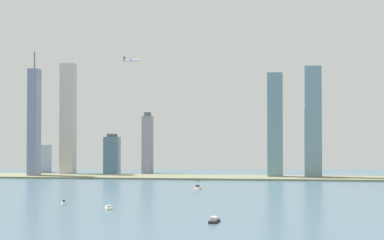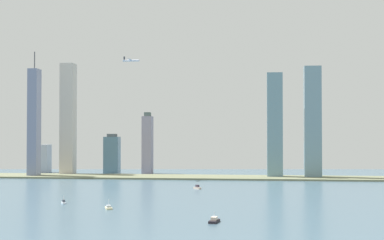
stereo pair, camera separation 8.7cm
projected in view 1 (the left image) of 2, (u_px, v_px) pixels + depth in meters
waterfront_pier at (195, 177)px, 807.78m from camera, size 910.02×72.29×2.45m
skyscraper_0 at (148, 144)px, 893.50m from camera, size 15.59×23.12×100.94m
skyscraper_1 at (275, 125)px, 809.43m from camera, size 22.96×14.98×157.01m
skyscraper_3 at (68, 119)px, 870.07m from camera, size 21.57×21.51×178.42m
skyscraper_4 at (112, 155)px, 893.02m from camera, size 24.59×20.28×65.54m
skyscraper_5 at (34, 123)px, 831.11m from camera, size 14.92×19.59×191.89m
skyscraper_6 at (313, 122)px, 803.42m from camera, size 24.73×17.76×166.04m
skyscraper_7 at (42, 158)px, 918.39m from camera, size 25.17×22.10×47.33m
boat_0 at (109, 207)px, 480.88m from camera, size 9.86×15.08×8.86m
boat_2 at (197, 187)px, 649.25m from camera, size 10.15×10.12×5.09m
boat_3 at (64, 202)px, 516.74m from camera, size 7.18×10.33×7.40m
boat_4 at (214, 220)px, 407.94m from camera, size 8.25×15.91×8.27m
airplane at (131, 60)px, 796.94m from camera, size 24.93×23.47×7.73m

